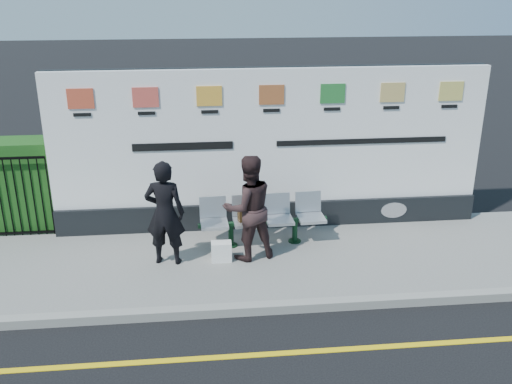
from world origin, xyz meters
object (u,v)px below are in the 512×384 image
Objects in this scene: woman_left at (165,213)px; woman_right at (249,208)px; billboard at (270,161)px; bench at (263,232)px.

woman_right reaches higher than woman_left.
billboard reaches higher than bench.
billboard is 4.40× the size of woman_right.
woman_right is at bearing -169.31° from woman_left.
woman_left is (-1.68, -0.53, 0.66)m from bench.
billboard is 4.48× the size of woman_left.
woman_right is (-0.30, -0.49, 0.67)m from bench.
billboard is at bearing 71.90° from bench.
woman_right is at bearing -124.74° from bench.
billboard is 1.35m from bench.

